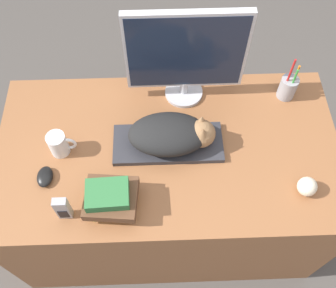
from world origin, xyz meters
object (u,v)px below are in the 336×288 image
Objects in this scene: cat at (173,134)px; phone at (63,209)px; coffee_mug at (59,144)px; baseball at (307,187)px; monitor at (186,55)px; keyboard at (167,144)px; pen_cup at (288,87)px; book_stack at (110,198)px; computer_mouse at (45,177)px.

phone is at bearing -144.66° from cat.
coffee_mug is 1.48× the size of baseball.
keyboard is at bearing -107.25° from monitor.
monitor is 0.69m from baseball.
keyboard is 0.58m from pen_cup.
coffee_mug is 0.32m from book_stack.
cat reaches higher than coffee_mug.
coffee_mug is at bearing 68.04° from computer_mouse.
pen_cup is at bearing 30.05° from phone.
computer_mouse is 0.39× the size of pen_cup.
keyboard is 0.43m from coffee_mug.
baseball is at bearing -24.23° from cat.
phone is at bearing -130.15° from monitor.
phone reaches higher than baseball.
book_stack is at bearing -130.34° from keyboard.
phone reaches higher than coffee_mug.
pen_cup is 0.89m from book_stack.
cat is 0.53m from computer_mouse.
monitor reaches higher than keyboard.
book_stack is (0.21, -0.24, 0.01)m from coffee_mug.
computer_mouse is at bearing -164.90° from cat.
monitor is at bearing 49.85° from phone.
book_stack reaches higher than baseball.
baseball is at bearing -48.07° from monitor.
phone is (-0.38, -0.29, 0.05)m from keyboard.
book_stack is (0.17, 0.03, -0.00)m from phone.
monitor is 0.49m from pen_cup.
monitor is 0.75m from phone.
monitor is at bearing 131.93° from baseball.
cat reaches higher than phone.
computer_mouse is at bearing 155.86° from book_stack.
baseball is at bearing -91.39° from pen_cup.
pen_cup reaches higher than coffee_mug.
coffee_mug reaches higher than keyboard.
cat is 2.69× the size of phone.
computer_mouse is (-0.48, -0.14, 0.00)m from keyboard.
baseball is at bearing 2.46° from book_stack.
baseball is 0.37× the size of book_stack.
cat is 0.56m from pen_cup.
cat is 3.13× the size of coffee_mug.
monitor reaches higher than baseball.
book_stack is at bearing -133.28° from cat.
coffee_mug is at bearing 99.39° from phone.
computer_mouse is 0.70× the size of phone.
keyboard is 4.01× the size of coffee_mug.
keyboard is at bearing 180.00° from cat.
cat is 1.70× the size of book_stack.
monitor reaches higher than computer_mouse.
pen_cup is (0.96, 0.25, 0.01)m from coffee_mug.
computer_mouse is 0.29m from book_stack.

